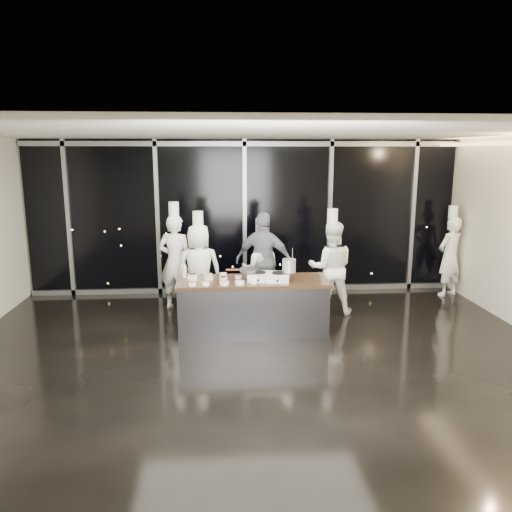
{
  "coord_description": "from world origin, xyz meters",
  "views": [
    {
      "loc": [
        -0.52,
        -6.95,
        2.94
      ],
      "look_at": [
        0.08,
        1.2,
        1.23
      ],
      "focal_mm": 35.0,
      "sensor_mm": 36.0,
      "label": 1
    }
  ],
  "objects_px": {
    "stove": "(269,276)",
    "chef_center": "(261,269)",
    "stock_pot": "(289,266)",
    "chef_right": "(331,267)",
    "demo_counter": "(253,306)",
    "chef_far_left": "(176,261)",
    "chef_left": "(199,269)",
    "chef_side": "(450,255)",
    "guest": "(264,262)",
    "frying_pan": "(248,270)"
  },
  "relations": [
    {
      "from": "stove",
      "to": "chef_center",
      "type": "distance_m",
      "value": 1.37
    },
    {
      "from": "stock_pot",
      "to": "stove",
      "type": "bearing_deg",
      "value": 172.85
    },
    {
      "from": "stock_pot",
      "to": "chef_right",
      "type": "distance_m",
      "value": 1.4
    },
    {
      "from": "demo_counter",
      "to": "stock_pot",
      "type": "xyz_separation_m",
      "value": [
        0.58,
        -0.1,
        0.69
      ]
    },
    {
      "from": "stock_pot",
      "to": "chef_far_left",
      "type": "xyz_separation_m",
      "value": [
        -1.94,
        1.49,
        -0.22
      ]
    },
    {
      "from": "stove",
      "to": "chef_left",
      "type": "bearing_deg",
      "value": 147.35
    },
    {
      "from": "chef_left",
      "to": "chef_side",
      "type": "xyz_separation_m",
      "value": [
        5.11,
        0.85,
        -0.0
      ]
    },
    {
      "from": "chef_center",
      "to": "guest",
      "type": "relative_size",
      "value": 0.93
    },
    {
      "from": "stove",
      "to": "chef_side",
      "type": "height_order",
      "value": "chef_side"
    },
    {
      "from": "stock_pot",
      "to": "chef_left",
      "type": "bearing_deg",
      "value": 142.49
    },
    {
      "from": "chef_far_left",
      "to": "chef_left",
      "type": "height_order",
      "value": "chef_far_left"
    },
    {
      "from": "chef_far_left",
      "to": "guest",
      "type": "distance_m",
      "value": 1.67
    },
    {
      "from": "guest",
      "to": "demo_counter",
      "type": "bearing_deg",
      "value": 96.25
    },
    {
      "from": "chef_right",
      "to": "demo_counter",
      "type": "bearing_deg",
      "value": 38.54
    },
    {
      "from": "chef_left",
      "to": "demo_counter",
      "type": "bearing_deg",
      "value": 120.45
    },
    {
      "from": "chef_right",
      "to": "chef_side",
      "type": "bearing_deg",
      "value": -153.22
    },
    {
      "from": "chef_far_left",
      "to": "chef_center",
      "type": "bearing_deg",
      "value": -168.06
    },
    {
      "from": "chef_far_left",
      "to": "chef_left",
      "type": "bearing_deg",
      "value": 157.86
    },
    {
      "from": "chef_far_left",
      "to": "chef_right",
      "type": "bearing_deg",
      "value": -173.98
    },
    {
      "from": "stove",
      "to": "guest",
      "type": "bearing_deg",
      "value": 99.14
    },
    {
      "from": "guest",
      "to": "chef_right",
      "type": "height_order",
      "value": "chef_right"
    },
    {
      "from": "frying_pan",
      "to": "guest",
      "type": "xyz_separation_m",
      "value": [
        0.36,
        1.21,
        -0.14
      ]
    },
    {
      "from": "stock_pot",
      "to": "chef_center",
      "type": "bearing_deg",
      "value": 103.78
    },
    {
      "from": "stove",
      "to": "chef_right",
      "type": "height_order",
      "value": "chef_right"
    },
    {
      "from": "stove",
      "to": "chef_center",
      "type": "xyz_separation_m",
      "value": [
        -0.02,
        1.35,
        -0.2
      ]
    },
    {
      "from": "stove",
      "to": "chef_right",
      "type": "bearing_deg",
      "value": 49.03
    },
    {
      "from": "chef_left",
      "to": "chef_far_left",
      "type": "bearing_deg",
      "value": -48.18
    },
    {
      "from": "demo_counter",
      "to": "frying_pan",
      "type": "bearing_deg",
      "value": 177.65
    },
    {
      "from": "stove",
      "to": "stock_pot",
      "type": "xyz_separation_m",
      "value": [
        0.32,
        -0.04,
        0.18
      ]
    },
    {
      "from": "stove",
      "to": "chef_left",
      "type": "relative_size",
      "value": 0.38
    },
    {
      "from": "demo_counter",
      "to": "stove",
      "type": "height_order",
      "value": "stove"
    },
    {
      "from": "demo_counter",
      "to": "chef_left",
      "type": "bearing_deg",
      "value": 131.14
    },
    {
      "from": "stock_pot",
      "to": "chef_right",
      "type": "relative_size",
      "value": 0.11
    },
    {
      "from": "guest",
      "to": "chef_left",
      "type": "bearing_deg",
      "value": 28.15
    },
    {
      "from": "chef_center",
      "to": "frying_pan",
      "type": "bearing_deg",
      "value": 85.28
    },
    {
      "from": "stove",
      "to": "frying_pan",
      "type": "xyz_separation_m",
      "value": [
        -0.33,
        0.06,
        0.1
      ]
    },
    {
      "from": "guest",
      "to": "chef_right",
      "type": "bearing_deg",
      "value": -174.12
    },
    {
      "from": "chef_far_left",
      "to": "chef_side",
      "type": "height_order",
      "value": "chef_far_left"
    },
    {
      "from": "stove",
      "to": "chef_far_left",
      "type": "xyz_separation_m",
      "value": [
        -1.62,
        1.45,
        -0.04
      ]
    },
    {
      "from": "stove",
      "to": "chef_far_left",
      "type": "bearing_deg",
      "value": 148.88
    },
    {
      "from": "frying_pan",
      "to": "chef_side",
      "type": "height_order",
      "value": "chef_side"
    },
    {
      "from": "stove",
      "to": "chef_left",
      "type": "distance_m",
      "value": 1.61
    },
    {
      "from": "stove",
      "to": "chef_left",
      "type": "height_order",
      "value": "chef_left"
    },
    {
      "from": "stove",
      "to": "chef_far_left",
      "type": "relative_size",
      "value": 0.35
    },
    {
      "from": "stock_pot",
      "to": "chef_right",
      "type": "bearing_deg",
      "value": 47.99
    },
    {
      "from": "frying_pan",
      "to": "chef_right",
      "type": "relative_size",
      "value": 0.28
    },
    {
      "from": "chef_left",
      "to": "chef_center",
      "type": "height_order",
      "value": "chef_left"
    },
    {
      "from": "guest",
      "to": "stock_pot",
      "type": "bearing_deg",
      "value": 122.02
    },
    {
      "from": "chef_left",
      "to": "chef_center",
      "type": "distance_m",
      "value": 1.18
    },
    {
      "from": "chef_far_left",
      "to": "chef_side",
      "type": "distance_m",
      "value": 5.59
    }
  ]
}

